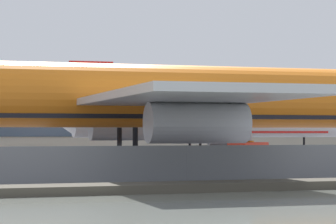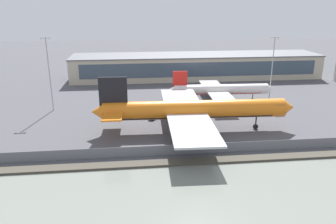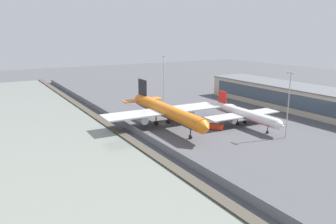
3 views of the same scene
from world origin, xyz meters
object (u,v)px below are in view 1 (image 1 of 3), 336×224
Objects in this scene: baggage_tug at (16,160)px; ops_van at (248,152)px; cargo_jet_orange at (159,99)px; passenger_jet_white_red at (210,123)px.

ops_van is at bearing 7.24° from baggage_tug.
cargo_jet_orange is 31.63m from passenger_jet_white_red.
baggage_tug is at bearing -172.76° from ops_van.
cargo_jet_orange is 20.70m from ops_van.
cargo_jet_orange is 15.89m from baggage_tug.
passenger_jet_white_red is at bearing 33.05° from baggage_tug.
passenger_jet_white_red is 7.20× the size of ops_van.
cargo_jet_orange reaches higher than baggage_tug.
passenger_jet_white_red is 30.61m from baggage_tug.
passenger_jet_white_red reaches higher than ops_van.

